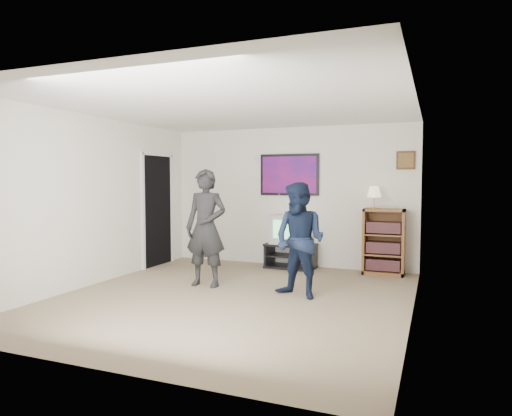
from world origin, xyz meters
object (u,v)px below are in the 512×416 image
Objects in this scene: media_stand at (291,256)px; person_tall at (206,228)px; person_short at (300,240)px; bookshelf at (384,242)px; crt_television at (290,229)px.

person_tall is at bearing -110.86° from media_stand.
bookshelf is at bearing 83.71° from person_short.
crt_television is at bearing 65.16° from person_tall.
bookshelf is 0.71× the size of person_short.
crt_television is at bearing -178.21° from bookshelf.
media_stand is at bearing 128.60° from person_short.
person_tall is 1.47m from person_short.
crt_television is 2.02m from person_short.
person_short is (0.72, -1.89, 0.07)m from crt_television.
person_short is at bearing -62.50° from crt_television.
crt_television is 0.39× the size of person_short.
media_stand is 0.52× the size of person_tall.
person_tall is at bearing -106.16° from crt_television.
person_short is (-0.88, -1.94, 0.22)m from bookshelf.
crt_television is (-0.02, 0.00, 0.47)m from media_stand.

